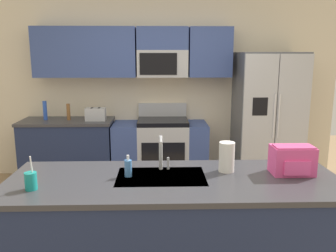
% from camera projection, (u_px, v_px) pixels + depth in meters
% --- Properties ---
extents(ground_plane, '(9.00, 9.00, 0.00)m').
position_uv_depth(ground_plane, '(169.00, 242.00, 3.44)').
color(ground_plane, '#997A56').
rests_on(ground_plane, ground).
extents(kitchen_wall_unit, '(5.20, 0.43, 2.60)m').
position_uv_depth(kitchen_wall_unit, '(155.00, 78.00, 5.17)').
color(kitchen_wall_unit, beige).
rests_on(kitchen_wall_unit, ground).
extents(back_counter, '(1.30, 0.63, 0.90)m').
position_uv_depth(back_counter, '(69.00, 150.00, 5.07)').
color(back_counter, '#1E2A4D').
rests_on(back_counter, ground).
extents(range_oven, '(1.36, 0.61, 1.10)m').
position_uv_depth(range_oven, '(160.00, 150.00, 5.11)').
color(range_oven, '#B7BABF').
rests_on(range_oven, ground).
extents(refrigerator, '(0.90, 0.76, 1.85)m').
position_uv_depth(refrigerator, '(267.00, 118.00, 4.99)').
color(refrigerator, '#4C4F54').
rests_on(refrigerator, ground).
extents(island_counter, '(2.53, 0.91, 0.90)m').
position_uv_depth(island_counter, '(174.00, 232.00, 2.72)').
color(island_counter, '#1E2A4D').
rests_on(island_counter, ground).
extents(toaster, '(0.28, 0.16, 0.18)m').
position_uv_depth(toaster, '(96.00, 114.00, 4.92)').
color(toaster, '#B7BABF').
rests_on(toaster, back_counter).
extents(pepper_mill, '(0.05, 0.05, 0.23)m').
position_uv_depth(pepper_mill, '(68.00, 112.00, 4.95)').
color(pepper_mill, brown).
rests_on(pepper_mill, back_counter).
extents(bottle_blue, '(0.06, 0.06, 0.27)m').
position_uv_depth(bottle_blue, '(45.00, 110.00, 4.96)').
color(bottle_blue, blue).
rests_on(bottle_blue, back_counter).
extents(sink_faucet, '(0.08, 0.21, 0.28)m').
position_uv_depth(sink_faucet, '(161.00, 150.00, 2.78)').
color(sink_faucet, '#B7BABF').
rests_on(sink_faucet, island_counter).
extents(drink_cup_teal, '(0.08, 0.08, 0.24)m').
position_uv_depth(drink_cup_teal, '(31.00, 181.00, 2.40)').
color(drink_cup_teal, teal).
rests_on(drink_cup_teal, island_counter).
extents(soap_dispenser, '(0.06, 0.06, 0.17)m').
position_uv_depth(soap_dispenser, '(128.00, 168.00, 2.66)').
color(soap_dispenser, '#4C8CD8').
rests_on(soap_dispenser, island_counter).
extents(paper_towel_roll, '(0.12, 0.12, 0.24)m').
position_uv_depth(paper_towel_roll, '(227.00, 157.00, 2.77)').
color(paper_towel_roll, white).
rests_on(paper_towel_roll, island_counter).
extents(backpack, '(0.32, 0.22, 0.23)m').
position_uv_depth(backpack, '(292.00, 159.00, 2.71)').
color(backpack, '#EA4C93').
rests_on(backpack, island_counter).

